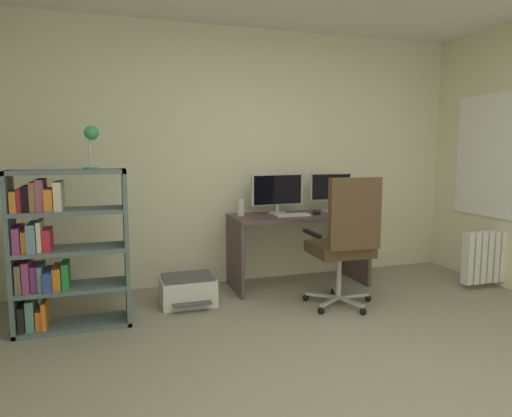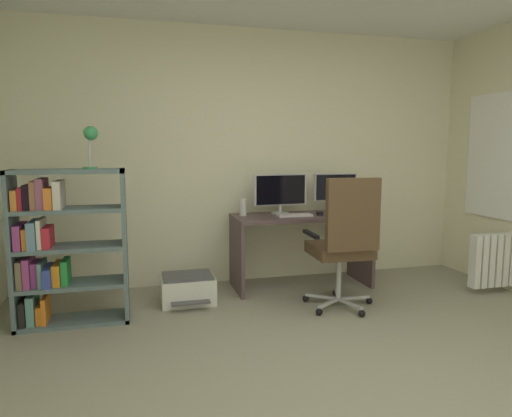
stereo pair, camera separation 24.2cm
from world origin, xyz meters
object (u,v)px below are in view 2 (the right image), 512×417
Objects in this scene: office_chair at (345,239)px; printer at (188,289)px; keyboard at (295,215)px; computer_mouse at (320,213)px; desktop_speaker at (243,207)px; radiator at (503,259)px; monitor_main at (280,191)px; bookshelf at (57,247)px; desk_lamp at (91,138)px; monitor_secondary at (335,189)px; desk at (301,234)px.

office_chair is 1.48m from printer.
office_chair reaches higher than keyboard.
computer_mouse is 0.77m from desktop_speaker.
keyboard is at bearing 163.20° from radiator.
monitor_main is 0.49× the size of office_chair.
office_chair is at bearing -72.49° from monitor_main.
desk_lamp reaches higher than bookshelf.
computer_mouse is (0.35, -0.19, -0.21)m from monitor_main.
monitor_secondary is 0.40× the size of office_chair.
monitor_secondary is (0.60, 0.00, 0.01)m from monitor_main.
printer is at bearing -169.62° from desk.
office_chair is at bearing -79.66° from computer_mouse.
desk_lamp is 0.47× the size of radiator.
monitor_secondary is at bearing 0.01° from monitor_main.
monitor_secondary reaches higher than desktop_speaker.
desktop_speaker is at bearing -173.26° from monitor_main.
desktop_speaker is at bearing 161.94° from keyboard.
bookshelf is (-2.63, -0.61, -0.35)m from monitor_secondary.
desktop_speaker is 0.96m from printer.
office_chair is at bearing -82.21° from desk.
computer_mouse reaches higher than radiator.
monitor_main is 0.46× the size of bookshelf.
desk_lamp reaches higher than desktop_speaker.
desk is at bearing 13.66° from desk_lamp.
monitor_main is 1.91m from desk_lamp.
desk is at bearing -161.91° from monitor_secondary.
computer_mouse is at bearing -10.44° from desktop_speaker.
printer is at bearing 18.58° from desk_lamp.
desktop_speaker is 1.73m from bookshelf.
keyboard is 0.29× the size of office_chair.
printer is at bearing 156.52° from office_chair.
computer_mouse is 2.42m from bookshelf.
desk_lamp is 1.56m from printer.
desk_lamp is (-1.74, -0.61, 0.51)m from monitor_main.
desk_lamp reaches higher than monitor_secondary.
monitor_main is at bearing 168.00° from computer_mouse.
desktop_speaker is 0.24× the size of radiator.
keyboard is (-0.52, -0.21, -0.23)m from monitor_secondary.
desktop_speaker is (-1.01, -0.05, -0.15)m from monitor_secondary.
desk is at bearing 97.79° from office_chair.
monitor_secondary is 0.61m from keyboard.
office_chair is (-0.07, -0.72, -0.12)m from computer_mouse.
desk is at bearing -37.30° from monitor_main.
bookshelf is (-1.63, -0.56, -0.20)m from desktop_speaker.
bookshelf is at bearing -163.36° from monitor_main.
desk_lamp is at bearing -167.01° from keyboard.
desk_lamp reaches higher than office_chair.
desk_lamp reaches higher than printer.
monitor_main is at bearing 158.45° from radiator.
radiator is (2.43, -0.75, -0.50)m from desktop_speaker.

